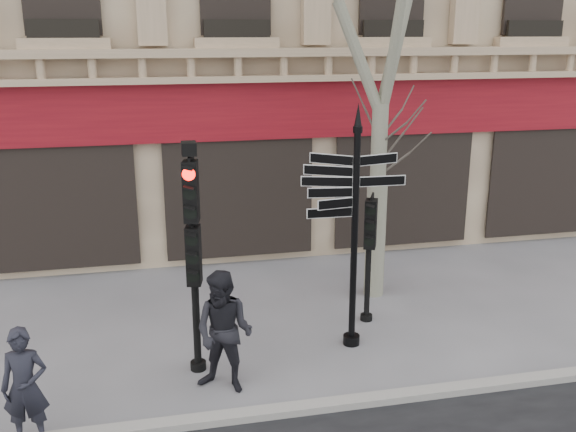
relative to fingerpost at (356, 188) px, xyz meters
name	(u,v)px	position (x,y,z in m)	size (l,w,h in m)	color
ground	(283,364)	(-1.32, -0.45, -2.83)	(80.00, 80.00, 0.00)	#5E5E63
kerb	(303,408)	(-1.32, -1.85, -2.77)	(80.00, 0.25, 0.12)	gray
fingerpost	(356,188)	(0.00, 0.00, 0.00)	(2.09, 2.09, 4.21)	black
traffic_signal_main	(192,231)	(-2.70, -0.31, -0.47)	(0.46, 0.37, 3.74)	black
traffic_signal_secondary	(369,237)	(0.57, 0.86, -1.17)	(0.48, 0.43, 2.39)	black
pedestrian_a	(25,387)	(-5.05, -1.75, -2.00)	(0.60, 0.40, 1.66)	black
pedestrian_b	(224,332)	(-2.34, -1.00, -1.87)	(0.93, 0.73, 1.92)	black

